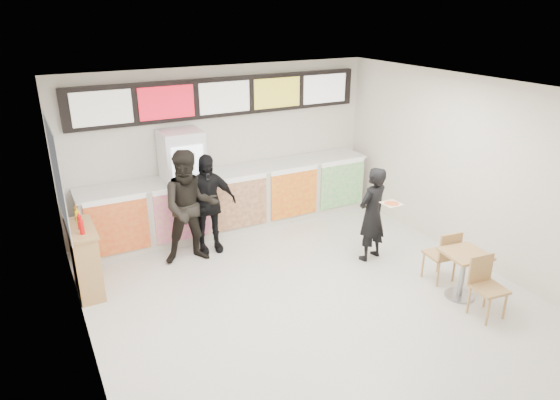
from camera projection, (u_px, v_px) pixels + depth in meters
floor at (320, 307)px, 7.07m from camera, size 7.00×7.00×0.00m
ceiling at (328, 94)px, 5.97m from camera, size 7.00×7.00×0.00m
wall_back at (224, 147)px, 9.40m from camera, size 6.00×0.00×6.00m
wall_left at (82, 261)px, 5.22m from camera, size 0.00×7.00×7.00m
wall_right at (485, 176)px, 7.83m from camera, size 0.00×7.00×7.00m
service_counter at (234, 200)px, 9.41m from camera, size 5.56×0.77×1.14m
menu_board at (224, 97)px, 8.98m from camera, size 5.50×0.14×0.70m
drinks_fridge at (184, 186)px, 8.86m from camera, size 0.70×0.67×2.00m
mirror_panel at (56, 173)px, 7.15m from camera, size 0.01×2.00×1.50m
customer_main at (372, 214)px, 8.16m from camera, size 0.66×0.51×1.60m
customer_left at (190, 207)px, 8.04m from camera, size 1.05×0.88×1.91m
customer_mid at (207, 204)px, 8.41m from camera, size 1.05×0.50×1.74m
pizza_slice at (392, 203)px, 7.66m from camera, size 0.36×0.36×0.02m
cafe_table at (464, 266)px, 7.16m from camera, size 0.65×1.50×0.86m
condiment_ledge at (85, 259)px, 7.30m from camera, size 0.38×0.93×1.24m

